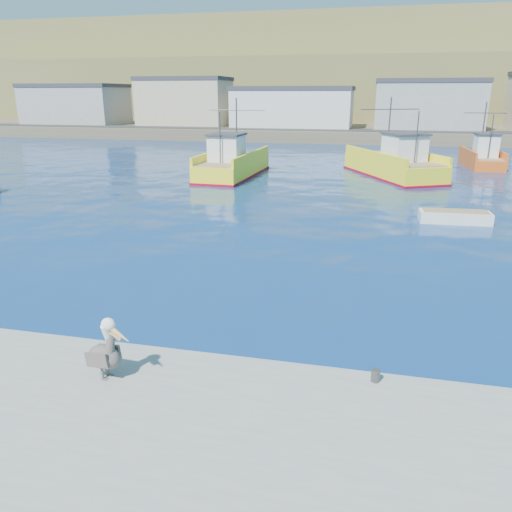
# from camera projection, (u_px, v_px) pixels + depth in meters

# --- Properties ---
(ground) EXTENTS (260.00, 260.00, 0.00)m
(ground) POSITION_uv_depth(u_px,v_px,m) (274.00, 324.00, 15.36)
(ground) COLOR navy
(ground) RESTS_ON ground
(dock_bollards) EXTENTS (36.20, 0.20, 0.30)m
(dock_bollards) POSITION_uv_depth(u_px,v_px,m) (272.00, 363.00, 11.88)
(dock_bollards) COLOR #4C4C4C
(dock_bollards) RESTS_ON dock
(far_shore) EXTENTS (200.00, 81.00, 24.00)m
(far_shore) POSITION_uv_depth(u_px,v_px,m) (366.00, 82.00, 113.65)
(far_shore) COLOR brown
(far_shore) RESTS_ON ground
(trawler_yellow_a) EXTENTS (4.93, 10.94, 6.45)m
(trawler_yellow_a) POSITION_uv_depth(u_px,v_px,m) (232.00, 164.00, 42.18)
(trawler_yellow_a) COLOR yellow
(trawler_yellow_a) RESTS_ON ground
(trawler_yellow_b) EXTENTS (8.64, 11.92, 6.52)m
(trawler_yellow_b) POSITION_uv_depth(u_px,v_px,m) (394.00, 164.00, 41.94)
(trawler_yellow_b) COLOR yellow
(trawler_yellow_b) RESTS_ON ground
(boat_orange) EXTENTS (3.84, 7.45, 5.95)m
(boat_orange) POSITION_uv_depth(u_px,v_px,m) (482.00, 157.00, 47.33)
(boat_orange) COLOR #DF5619
(boat_orange) RESTS_ON ground
(skiff_mid) EXTENTS (3.79, 1.46, 0.81)m
(skiff_mid) POSITION_uv_depth(u_px,v_px,m) (455.00, 218.00, 27.31)
(skiff_mid) COLOR silver
(skiff_mid) RESTS_ON ground
(pelican) EXTENTS (1.25, 0.64, 1.54)m
(pelican) POSITION_uv_depth(u_px,v_px,m) (105.00, 352.00, 11.36)
(pelican) COLOR #595451
(pelican) RESTS_ON dock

